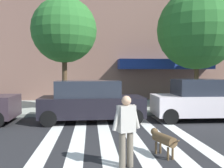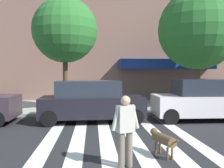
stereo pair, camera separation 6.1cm
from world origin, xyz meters
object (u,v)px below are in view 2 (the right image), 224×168
at_px(pedestrian_dog_walker, 125,127).
at_px(parked_car_behind_first, 91,101).
at_px(street_tree_nearest, 65,30).
at_px(street_tree_middle, 198,30).
at_px(dog_on_leash, 162,139).
at_px(parked_car_third_in_line, 205,101).

bearing_deg(pedestrian_dog_walker, parked_car_behind_first, 98.55).
bearing_deg(street_tree_nearest, parked_car_behind_first, -60.14).
height_order(street_tree_middle, pedestrian_dog_walker, street_tree_middle).
bearing_deg(dog_on_leash, pedestrian_dog_walker, -147.02).
distance_m(parked_car_third_in_line, pedestrian_dog_walker, 6.85).
xyz_separation_m(parked_car_third_in_line, street_tree_nearest, (-6.49, 2.38, 3.46)).
distance_m(parked_car_behind_first, parked_car_third_in_line, 5.13).
bearing_deg(parked_car_behind_first, pedestrian_dog_walker, -81.45).
bearing_deg(parked_car_third_in_line, parked_car_behind_first, -179.97).
height_order(parked_car_third_in_line, dog_on_leash, parked_car_third_in_line).
relative_size(street_tree_middle, dog_on_leash, 6.00).
distance_m(parked_car_third_in_line, dog_on_leash, 5.68).
relative_size(parked_car_third_in_line, pedestrian_dog_walker, 2.87).
height_order(street_tree_middle, dog_on_leash, street_tree_middle).
height_order(parked_car_behind_first, street_tree_nearest, street_tree_nearest).
bearing_deg(parked_car_third_in_line, pedestrian_dog_walker, -129.22).
relative_size(pedestrian_dog_walker, dog_on_leash, 1.46).
relative_size(parked_car_third_in_line, dog_on_leash, 4.20).
relative_size(parked_car_behind_first, dog_on_leash, 4.00).
distance_m(street_tree_middle, dog_on_leash, 9.60).
bearing_deg(dog_on_leash, parked_car_behind_first, 111.87).
height_order(street_tree_nearest, street_tree_middle, street_tree_middle).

